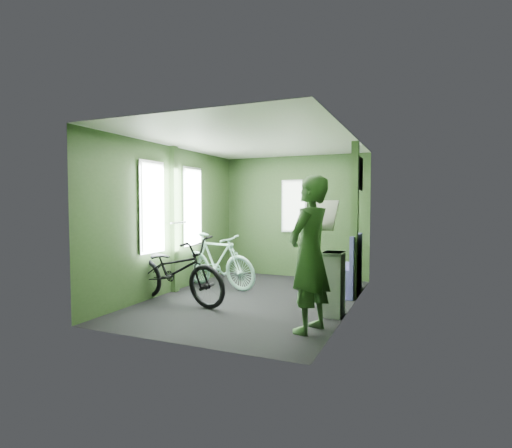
# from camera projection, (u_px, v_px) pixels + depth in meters

# --- Properties ---
(room) EXTENTS (4.00, 4.02, 2.31)m
(room) POSITION_uv_depth(u_px,v_px,m) (252.00, 201.00, 5.82)
(room) COLOR black
(room) RESTS_ON ground
(bicycle_black) EXTENTS (1.89, 1.05, 1.01)m
(bicycle_black) POSITION_uv_depth(u_px,v_px,m) (175.00, 303.00, 5.62)
(bicycle_black) COLOR black
(bicycle_black) RESTS_ON ground
(bicycle_mint) EXTENTS (1.63, 0.90, 0.98)m
(bicycle_mint) POSITION_uv_depth(u_px,v_px,m) (217.00, 288.00, 6.60)
(bicycle_mint) COLOR #98D9C2
(bicycle_mint) RESTS_ON ground
(passenger) EXTENTS (0.56, 0.77, 1.71)m
(passenger) POSITION_uv_depth(u_px,v_px,m) (309.00, 254.00, 4.34)
(passenger) COLOR #3A5F34
(passenger) RESTS_ON ground
(waste_box) EXTENTS (0.24, 0.33, 0.80)m
(waste_box) POSITION_uv_depth(u_px,v_px,m) (334.00, 284.00, 4.97)
(waste_box) COLOR gray
(waste_box) RESTS_ON ground
(bench_seat) EXTENTS (0.49, 0.88, 0.92)m
(bench_seat) POSITION_uv_depth(u_px,v_px,m) (343.00, 276.00, 6.21)
(bench_seat) COLOR navy
(bench_seat) RESTS_ON ground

